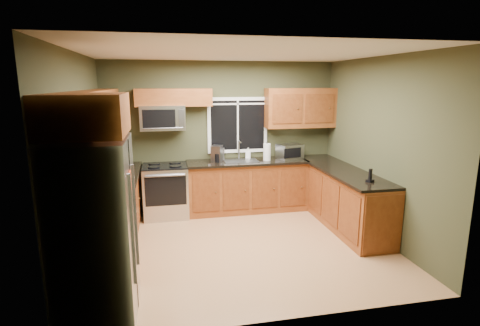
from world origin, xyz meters
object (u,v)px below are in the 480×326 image
object	(u,v)px
microwave	(163,118)
toaster_oven	(290,151)
refrigerator	(95,230)
kettle	(220,153)
paper_towel_roll	(267,152)
soap_bottle_b	(248,153)
coffee_maker	(217,154)
range	(166,190)
soap_bottle_a	(216,152)
cordless_phone	(370,178)

from	to	relation	value
microwave	toaster_oven	xyz separation A→B (m)	(2.28, -0.09, -0.66)
refrigerator	kettle	distance (m)	3.40
paper_towel_roll	soap_bottle_b	distance (m)	0.40
coffee_maker	paper_towel_roll	world-z (taller)	paper_towel_roll
coffee_maker	soap_bottle_b	size ratio (longest dim) A/B	1.48
range	microwave	distance (m)	1.27
toaster_oven	kettle	world-z (taller)	kettle
paper_towel_roll	soap_bottle_a	bearing A→B (deg)	163.14
kettle	refrigerator	bearing A→B (deg)	-119.79
soap_bottle_a	range	bearing A→B (deg)	-166.10
kettle	soap_bottle_a	xyz separation A→B (m)	(-0.07, 0.05, 0.01)
cordless_phone	soap_bottle_a	bearing A→B (deg)	133.50
refrigerator	kettle	world-z (taller)	refrigerator
microwave	toaster_oven	world-z (taller)	microwave
refrigerator	toaster_oven	bearing A→B (deg)	43.50
range	soap_bottle_a	size ratio (longest dim) A/B	3.47
refrigerator	range	bearing A→B (deg)	76.03
soap_bottle_a	soap_bottle_b	size ratio (longest dim) A/B	1.38
coffee_maker	kettle	bearing A→B (deg)	59.54
soap_bottle_a	soap_bottle_b	distance (m)	0.60
toaster_oven	soap_bottle_a	distance (m)	1.36
kettle	range	bearing A→B (deg)	-169.77
refrigerator	cordless_phone	distance (m)	3.67
toaster_oven	cordless_phone	distance (m)	1.92
refrigerator	coffee_maker	distance (m)	3.25
paper_towel_roll	cordless_phone	world-z (taller)	paper_towel_roll
microwave	refrigerator	bearing A→B (deg)	-103.34
paper_towel_roll	soap_bottle_b	size ratio (longest dim) A/B	1.73
soap_bottle_b	cordless_phone	distance (m)	2.41
kettle	coffee_maker	bearing A→B (deg)	-120.46
toaster_oven	range	bearing A→B (deg)	-178.84
coffee_maker	kettle	world-z (taller)	coffee_maker
microwave	cordless_phone	bearing A→B (deg)	-34.04
range	soap_bottle_b	size ratio (longest dim) A/B	4.80
paper_towel_roll	soap_bottle_a	xyz separation A→B (m)	(-0.89, 0.27, -0.02)
soap_bottle_a	cordless_phone	xyz separation A→B (m)	(1.91, -2.02, -0.08)
coffee_maker	soap_bottle_b	xyz separation A→B (m)	(0.61, 0.18, -0.04)
refrigerator	paper_towel_roll	bearing A→B (deg)	47.46
soap_bottle_b	kettle	bearing A→B (deg)	-174.61
microwave	soap_bottle_b	distance (m)	1.68
refrigerator	cordless_phone	bearing A→B (deg)	15.57
microwave	paper_towel_roll	world-z (taller)	microwave
soap_bottle_b	coffee_maker	bearing A→B (deg)	-163.15
microwave	kettle	size ratio (longest dim) A/B	2.73
toaster_oven	cordless_phone	bearing A→B (deg)	-72.83
microwave	range	bearing A→B (deg)	-89.98
coffee_maker	soap_bottle_a	world-z (taller)	coffee_maker
paper_towel_roll	toaster_oven	bearing A→B (deg)	10.35
paper_towel_roll	soap_bottle_a	world-z (taller)	paper_towel_roll
cordless_phone	kettle	bearing A→B (deg)	133.17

